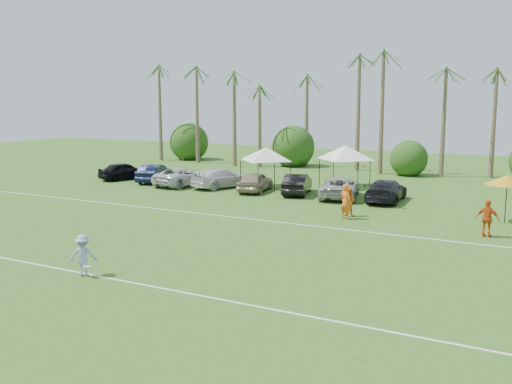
% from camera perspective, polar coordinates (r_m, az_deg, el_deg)
% --- Properties ---
extents(ground, '(120.00, 120.00, 0.00)m').
position_cam_1_polar(ground, '(23.29, -23.28, -8.23)').
color(ground, '#335C1B').
rests_on(ground, ground).
extents(field_lines, '(80.00, 12.10, 0.01)m').
position_cam_1_polar(field_lines, '(28.74, -10.78, -4.37)').
color(field_lines, white).
rests_on(field_lines, ground).
extents(palm_tree_0, '(2.40, 2.40, 8.90)m').
position_cam_1_polar(palm_tree_0, '(65.14, -9.62, 9.82)').
color(palm_tree_0, brown).
rests_on(palm_tree_0, ground).
extents(palm_tree_1, '(2.40, 2.40, 9.90)m').
position_cam_1_polar(palm_tree_1, '(62.24, -5.93, 10.73)').
color(palm_tree_1, brown).
rests_on(palm_tree_1, ground).
extents(palm_tree_2, '(2.40, 2.40, 10.90)m').
position_cam_1_polar(palm_tree_2, '(59.64, -1.86, 11.67)').
color(palm_tree_2, brown).
rests_on(palm_tree_2, ground).
extents(palm_tree_3, '(2.40, 2.40, 11.90)m').
position_cam_1_polar(palm_tree_3, '(57.80, 1.66, 12.59)').
color(palm_tree_3, brown).
rests_on(palm_tree_3, ground).
extents(palm_tree_4, '(2.40, 2.40, 8.90)m').
position_cam_1_polar(palm_tree_4, '(56.05, 5.37, 10.02)').
color(palm_tree_4, brown).
rests_on(palm_tree_4, ground).
extents(palm_tree_5, '(2.40, 2.40, 9.90)m').
position_cam_1_polar(palm_tree_5, '(54.65, 9.33, 10.87)').
color(palm_tree_5, brown).
rests_on(palm_tree_5, ground).
extents(palm_tree_6, '(2.40, 2.40, 10.90)m').
position_cam_1_polar(palm_tree_6, '(53.53, 13.50, 11.70)').
color(palm_tree_6, brown).
rests_on(palm_tree_6, ground).
extents(palm_tree_7, '(2.40, 2.40, 11.90)m').
position_cam_1_polar(palm_tree_7, '(52.71, 17.84, 12.49)').
color(palm_tree_7, brown).
rests_on(palm_tree_7, ground).
extents(palm_tree_8, '(2.40, 2.40, 8.90)m').
position_cam_1_polar(palm_tree_8, '(51.93, 23.20, 9.39)').
color(palm_tree_8, brown).
rests_on(palm_tree_8, ground).
extents(bush_tree_0, '(4.00, 4.00, 4.00)m').
position_cam_1_polar(bush_tree_0, '(64.36, -6.82, 4.83)').
color(bush_tree_0, brown).
rests_on(bush_tree_0, ground).
extents(bush_tree_1, '(4.00, 4.00, 4.00)m').
position_cam_1_polar(bush_tree_1, '(57.96, 3.84, 4.39)').
color(bush_tree_1, brown).
rests_on(bush_tree_1, ground).
extents(bush_tree_2, '(4.00, 4.00, 4.00)m').
position_cam_1_polar(bush_tree_2, '(54.20, 15.52, 3.74)').
color(bush_tree_2, brown).
rests_on(bush_tree_2, ground).
extents(sideline_player_a, '(0.86, 0.71, 2.00)m').
position_cam_1_polar(sideline_player_a, '(32.51, 8.97, -0.95)').
color(sideline_player_a, orange).
rests_on(sideline_player_a, ground).
extents(sideline_player_b, '(0.84, 0.67, 1.66)m').
position_cam_1_polar(sideline_player_b, '(33.38, 9.22, -0.99)').
color(sideline_player_b, orange).
rests_on(sideline_player_b, ground).
extents(sideline_player_c, '(1.14, 0.62, 1.85)m').
position_cam_1_polar(sideline_player_c, '(30.14, 22.15, -2.47)').
color(sideline_player_c, '#D35117').
rests_on(sideline_player_c, ground).
extents(canopy_tent_left, '(4.43, 4.43, 3.59)m').
position_cam_1_polar(canopy_tent_left, '(43.77, 1.01, 4.50)').
color(canopy_tent_left, black).
rests_on(canopy_tent_left, ground).
extents(canopy_tent_right, '(4.65, 4.65, 3.76)m').
position_cam_1_polar(canopy_tent_right, '(44.12, 8.96, 4.63)').
color(canopy_tent_right, black).
rests_on(canopy_tent_right, ground).
extents(market_umbrella, '(2.37, 2.37, 2.64)m').
position_cam_1_polar(market_umbrella, '(33.79, 23.85, 1.11)').
color(market_umbrella, black).
rests_on(market_umbrella, ground).
extents(frisbee_player, '(1.20, 1.05, 1.61)m').
position_cam_1_polar(frisbee_player, '(22.87, -16.90, -6.08)').
color(frisbee_player, '#9BA6DC').
rests_on(frisbee_player, ground).
extents(parked_car_0, '(3.12, 4.64, 1.47)m').
position_cam_1_polar(parked_car_0, '(49.32, -13.04, 2.07)').
color(parked_car_0, black).
rests_on(parked_car_0, ground).
extents(parked_car_1, '(2.70, 4.71, 1.47)m').
position_cam_1_polar(parked_car_1, '(47.31, -10.11, 1.87)').
color(parked_car_1, black).
rests_on(parked_car_1, ground).
extents(parked_car_2, '(2.78, 5.43, 1.47)m').
position_cam_1_polar(parked_car_2, '(45.02, -7.29, 1.57)').
color(parked_car_2, silver).
rests_on(parked_car_2, ground).
extents(parked_car_3, '(3.61, 5.45, 1.47)m').
position_cam_1_polar(parked_car_3, '(43.70, -3.48, 1.40)').
color(parked_car_3, silver).
rests_on(parked_car_3, ground).
extents(parked_car_4, '(2.41, 4.53, 1.47)m').
position_cam_1_polar(parked_car_4, '(41.73, -0.08, 1.04)').
color(parked_car_4, tan).
rests_on(parked_car_4, ground).
extents(parked_car_5, '(2.64, 4.70, 1.47)m').
position_cam_1_polar(parked_car_5, '(40.69, 4.15, 0.81)').
color(parked_car_5, black).
rests_on(parked_car_5, ground).
extents(parked_car_6, '(3.66, 5.72, 1.47)m').
position_cam_1_polar(parked_car_6, '(39.53, 8.38, 0.48)').
color(parked_car_6, '#A7A7A7').
rests_on(parked_car_6, ground).
extents(parked_car_7, '(2.34, 5.17, 1.47)m').
position_cam_1_polar(parked_car_7, '(38.67, 12.88, 0.15)').
color(parked_car_7, black).
rests_on(parked_car_7, ground).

